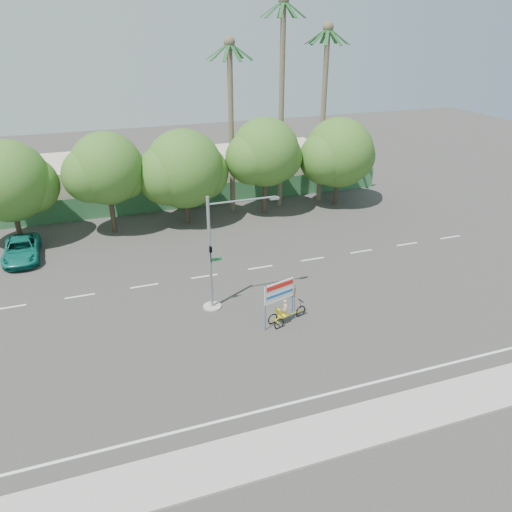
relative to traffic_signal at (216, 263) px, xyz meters
name	(u,v)px	position (x,y,z in m)	size (l,w,h in m)	color
ground	(275,335)	(2.20, -3.98, -2.92)	(120.00, 120.00, 0.00)	#33302D
sidewalk_near	(340,432)	(2.20, -11.48, -2.86)	(50.00, 2.40, 0.12)	gray
fence	(189,197)	(2.20, 17.52, -1.92)	(38.00, 0.08, 2.00)	#336B3D
building_left	(71,183)	(-7.80, 22.02, -0.92)	(12.00, 8.00, 4.00)	beige
building_right	(256,168)	(10.20, 22.02, -1.12)	(14.00, 8.00, 3.60)	beige
tree_far_left	(8,184)	(-11.85, 14.02, 1.84)	(7.14, 6.00, 7.96)	#473828
tree_left	(106,171)	(-4.85, 14.02, 2.14)	(6.66, 5.60, 8.07)	#473828
tree_center	(184,171)	(1.14, 14.02, 1.55)	(7.62, 6.40, 7.85)	#473828
tree_right	(265,155)	(8.15, 14.02, 2.32)	(6.90, 5.80, 8.36)	#473828
tree_far_right	(338,155)	(15.15, 14.02, 1.73)	(7.38, 6.20, 7.94)	#473828
palm_tall	(282,87)	(10.20, 15.52, 7.55)	(3.73, 3.79, 17.45)	#70604C
palm_mid	(324,98)	(14.20, 15.52, 6.48)	(3.73, 3.79, 15.45)	#70604C
palm_short	(231,109)	(5.70, 15.52, 5.94)	(3.73, 3.79, 14.45)	#70604C
traffic_signal	(216,263)	(0.00, 0.00, 0.00)	(4.72, 1.10, 7.00)	gray
trike_billboard	(283,305)	(3.05, -2.98, -1.75)	(2.86, 1.15, 2.90)	black
pickup_truck	(21,249)	(-11.50, 11.02, -2.20)	(2.39, 5.18, 1.44)	#0F6A5E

